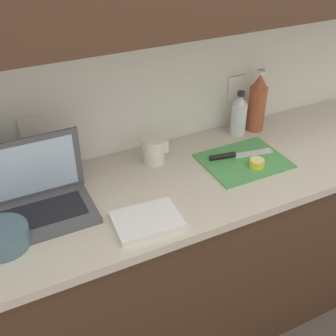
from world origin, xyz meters
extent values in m
plane|color=#564C47|center=(0.00, 0.00, 0.00)|extent=(12.00, 12.00, 0.00)
cube|color=white|center=(0.00, 0.33, 1.30)|extent=(5.20, 0.06, 2.60)
cube|color=white|center=(-0.74, 0.29, 1.07)|extent=(0.09, 0.01, 0.12)
cube|color=white|center=(0.16, 0.29, 1.07)|extent=(0.09, 0.01, 0.12)
cube|color=#472D1E|center=(0.00, 0.00, 0.43)|extent=(2.16, 0.55, 0.85)
cube|color=beige|center=(0.00, 0.00, 0.87)|extent=(2.22, 0.59, 0.03)
cube|color=#515156|center=(-0.78, 0.01, 0.90)|extent=(0.34, 0.24, 0.02)
cube|color=black|center=(-0.78, 0.01, 0.91)|extent=(0.28, 0.14, 0.00)
cube|color=#515156|center=(-0.78, 0.12, 1.02)|extent=(0.35, 0.01, 0.24)
cube|color=silver|center=(-0.78, 0.12, 1.02)|extent=(0.30, 0.01, 0.20)
cube|color=#4C9E51|center=(0.02, 0.00, 0.89)|extent=(0.33, 0.26, 0.01)
cube|color=silver|center=(0.09, 0.02, 0.90)|extent=(0.17, 0.06, 0.00)
cylinder|color=black|center=(-0.05, 0.05, 0.90)|extent=(0.11, 0.04, 0.02)
cylinder|color=yellow|center=(0.04, -0.06, 0.91)|extent=(0.06, 0.06, 0.03)
cylinder|color=#F4EAA3|center=(0.04, -0.06, 0.92)|extent=(0.05, 0.05, 0.00)
cylinder|color=#A34C2D|center=(0.23, 0.21, 0.99)|extent=(0.08, 0.08, 0.20)
cone|color=#A34C2D|center=(0.23, 0.21, 1.12)|extent=(0.07, 0.07, 0.06)
cylinder|color=white|center=(0.23, 0.21, 1.16)|extent=(0.04, 0.04, 0.02)
cylinder|color=silver|center=(0.13, 0.21, 0.96)|extent=(0.07, 0.07, 0.15)
cone|color=silver|center=(0.13, 0.21, 1.05)|extent=(0.06, 0.06, 0.04)
cylinder|color=black|center=(0.13, 0.21, 1.08)|extent=(0.03, 0.03, 0.02)
cylinder|color=silver|center=(-0.31, 0.16, 0.94)|extent=(0.09, 0.09, 0.11)
cube|color=silver|center=(-0.25, 0.16, 0.94)|extent=(0.02, 0.01, 0.06)
cylinder|color=slate|center=(-0.93, -0.07, 0.92)|extent=(0.17, 0.17, 0.06)
cube|color=white|center=(-0.48, -0.17, 0.90)|extent=(0.23, 0.18, 0.02)
camera|label=1|loc=(-0.89, -1.15, 1.82)|focal=45.00mm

